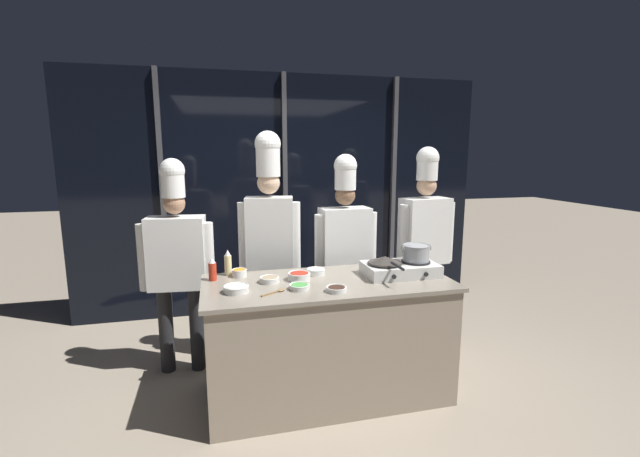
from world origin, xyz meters
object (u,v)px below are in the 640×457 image
object	(u,v)px
prep_bowl_rice	(316,271)
prep_bowl_scallions	(299,286)
frying_pan	(385,260)
chef_line	(345,243)
squeeze_bottle_chili	(212,270)
prep_bowl_carrots	(239,272)
chef_pastry	(425,233)
prep_bowl_bean_sprouts	(236,288)
prep_bowl_chili_flakes	(299,276)
stock_pot	(416,252)
squeeze_bottle_oil	(228,263)
prep_bowl_mushrooms	(269,279)
chef_sous	(269,229)
serving_spoon_slotted	(277,291)
prep_bowl_soy_glaze	(336,289)
portable_stove	(400,269)
chef_head	(177,255)

from	to	relation	value
prep_bowl_rice	prep_bowl_scallions	distance (m)	0.37
frying_pan	chef_line	distance (m)	0.66
squeeze_bottle_chili	prep_bowl_carrots	size ratio (longest dim) A/B	1.52
squeeze_bottle_chili	prep_bowl_scallions	xyz separation A→B (m)	(0.58, -0.36, -0.06)
chef_line	chef_pastry	bearing A→B (deg)	-178.13
prep_bowl_bean_sprouts	prep_bowl_chili_flakes	bearing A→B (deg)	20.32
prep_bowl_bean_sprouts	prep_bowl_carrots	world-z (taller)	prep_bowl_carrots
chef_line	stock_pot	bearing A→B (deg)	116.91
squeeze_bottle_oil	prep_bowl_mushrooms	distance (m)	0.40
prep_bowl_mushrooms	chef_line	size ratio (longest dim) A/B	0.08
chef_sous	chef_line	world-z (taller)	chef_sous
squeeze_bottle_oil	prep_bowl_carrots	size ratio (longest dim) A/B	1.76
prep_bowl_scallions	chef_pastry	size ratio (longest dim) A/B	0.08
prep_bowl_rice	chef_sous	xyz separation A→B (m)	(-0.29, 0.52, 0.25)
stock_pot	prep_bowl_carrots	bearing A→B (deg)	169.11
prep_bowl_chili_flakes	chef_line	xyz separation A→B (m)	(0.53, 0.59, 0.10)
frying_pan	chef_sous	xyz separation A→B (m)	(-0.79, 0.69, 0.15)
prep_bowl_chili_flakes	prep_bowl_bean_sprouts	bearing A→B (deg)	-159.68
prep_bowl_bean_sprouts	serving_spoon_slotted	world-z (taller)	prep_bowl_bean_sprouts
prep_bowl_bean_sprouts	squeeze_bottle_oil	bearing A→B (deg)	94.86
prep_bowl_chili_flakes	chef_line	distance (m)	0.80
prep_bowl_chili_flakes	prep_bowl_bean_sprouts	size ratio (longest dim) A/B	0.98
prep_bowl_rice	prep_bowl_bean_sprouts	size ratio (longest dim) A/B	0.82
serving_spoon_slotted	prep_bowl_soy_glaze	bearing A→B (deg)	-12.10
prep_bowl_mushrooms	prep_bowl_bean_sprouts	distance (m)	0.30
prep_bowl_soy_glaze	chef_sous	bearing A→B (deg)	109.21
stock_pot	squeeze_bottle_oil	xyz separation A→B (m)	(-1.42, 0.32, -0.08)
prep_bowl_chili_flakes	serving_spoon_slotted	distance (m)	0.31
portable_stove	stock_pot	bearing A→B (deg)	0.11
prep_bowl_soy_glaze	prep_bowl_carrots	bearing A→B (deg)	140.04
prep_bowl_scallions	prep_bowl_soy_glaze	size ratio (longest dim) A/B	1.01
prep_bowl_soy_glaze	chef_pastry	xyz separation A→B (m)	(1.16, 0.98, 0.16)
chef_head	chef_pastry	distance (m)	2.26
chef_pastry	prep_bowl_bean_sprouts	bearing A→B (deg)	15.95
prep_bowl_rice	prep_bowl_mushrooms	xyz separation A→B (m)	(-0.37, -0.11, -0.00)
prep_bowl_soy_glaze	chef_sous	world-z (taller)	chef_sous
prep_bowl_soy_glaze	chef_pastry	size ratio (longest dim) A/B	0.08
prep_bowl_scallions	chef_line	world-z (taller)	chef_line
serving_spoon_slotted	frying_pan	bearing A→B (deg)	11.59
chef_sous	serving_spoon_slotted	bearing A→B (deg)	95.69
portable_stove	prep_bowl_bean_sprouts	world-z (taller)	portable_stove
squeeze_bottle_oil	chef_pastry	world-z (taller)	chef_pastry
portable_stove	squeeze_bottle_oil	distance (m)	1.33
squeeze_bottle_oil	prep_bowl_soy_glaze	world-z (taller)	squeeze_bottle_oil
prep_bowl_bean_sprouts	prep_bowl_soy_glaze	xyz separation A→B (m)	(0.66, -0.15, -0.01)
prep_bowl_chili_flakes	chef_sous	distance (m)	0.68
frying_pan	prep_bowl_rice	size ratio (longest dim) A/B	3.25
squeeze_bottle_chili	prep_bowl_soy_glaze	xyz separation A→B (m)	(0.82, -0.47, -0.06)
serving_spoon_slotted	chef_sous	xyz separation A→B (m)	(0.06, 0.86, 0.27)
chef_pastry	prep_bowl_chili_flakes	bearing A→B (deg)	17.33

